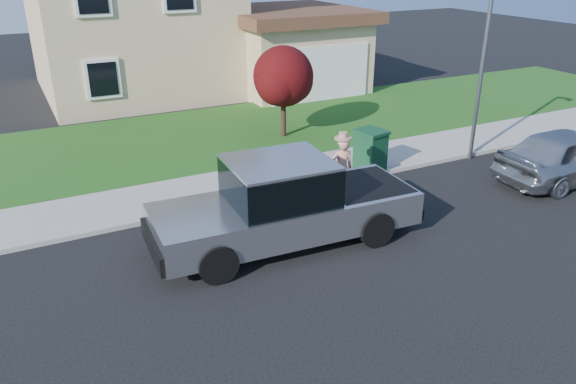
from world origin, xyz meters
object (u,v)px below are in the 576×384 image
object	(u,v)px
woman	(342,167)
ornamental_tree	(284,79)
sedan	(570,155)
trash_bin	(370,150)
street_lamp	(485,61)
pickup_truck	(285,205)

from	to	relation	value
woman	ornamental_tree	world-z (taller)	ornamental_tree
sedan	trash_bin	distance (m)	5.63
ornamental_tree	sedan	bearing A→B (deg)	-52.70
ornamental_tree	street_lamp	world-z (taller)	street_lamp
sedan	street_lamp	xyz separation A→B (m)	(-1.11, 2.58, 2.32)
pickup_truck	woman	bearing A→B (deg)	35.01
pickup_truck	sedan	bearing A→B (deg)	0.50
sedan	street_lamp	world-z (taller)	street_lamp
pickup_truck	ornamental_tree	distance (m)	7.68
ornamental_tree	trash_bin	distance (m)	4.44
woman	street_lamp	world-z (taller)	street_lamp
pickup_truck	street_lamp	world-z (taller)	street_lamp
pickup_truck	sedan	distance (m)	8.89
woman	street_lamp	xyz separation A→B (m)	(5.31, 0.66, 2.22)
woman	sedan	distance (m)	6.71
sedan	trash_bin	world-z (taller)	sedan
pickup_truck	trash_bin	distance (m)	4.88
pickup_truck	street_lamp	distance (m)	8.35
woman	ornamental_tree	xyz separation A→B (m)	(0.95, 5.25, 1.22)
woman	sedan	world-z (taller)	woman
sedan	woman	bearing A→B (deg)	74.44
trash_bin	sedan	bearing A→B (deg)	-43.11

